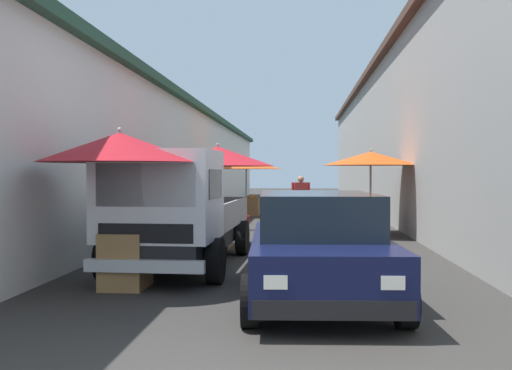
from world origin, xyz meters
TOP-DOWN VIEW (x-y plane):
  - ground at (13.50, 0.00)m, footprint 90.00×90.00m
  - building_left_whitewash at (15.75, 6.95)m, footprint 49.80×7.50m
  - building_right_concrete at (15.75, -6.95)m, footprint 49.80×7.50m
  - fruit_stall_far_left at (5.03, 2.13)m, footprint 2.40×2.40m
  - fruit_stall_far_right at (12.42, -2.46)m, footprint 2.61×2.61m
  - fruit_stall_near_left at (19.04, 1.60)m, footprint 2.87×2.87m
  - fruit_stall_mid_lane at (9.45, 1.34)m, footprint 2.55×2.55m
  - hatchback_car at (4.53, -0.75)m, footprint 4.00×2.10m
  - delivery_truck at (6.21, 1.64)m, footprint 4.97×2.09m
  - vendor_by_crates at (15.74, -0.54)m, footprint 0.31×0.63m
  - parked_scooter at (14.27, -2.01)m, footprint 1.68×0.50m
  - plastic_stool at (13.56, 1.14)m, footprint 0.30×0.30m

SIDE VIEW (x-z plane):
  - ground at x=13.50m, z-range 0.00..0.00m
  - plastic_stool at x=13.56m, z-range 0.11..0.54m
  - parked_scooter at x=14.27m, z-range -0.12..1.02m
  - hatchback_car at x=4.53m, z-range 0.01..1.46m
  - vendor_by_crates at x=15.74m, z-range 0.12..1.75m
  - delivery_truck at x=6.21m, z-range 0.00..2.08m
  - fruit_stall_near_left at x=19.04m, z-range 0.71..2.99m
  - fruit_stall_far_left at x=5.03m, z-range 0.67..3.07m
  - fruit_stall_mid_lane at x=9.45m, z-range 0.68..3.08m
  - fruit_stall_far_right at x=12.42m, z-range 0.71..3.09m
  - building_left_whitewash at x=15.75m, z-range 0.01..4.38m
  - building_right_concrete at x=15.75m, z-range 0.01..6.03m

